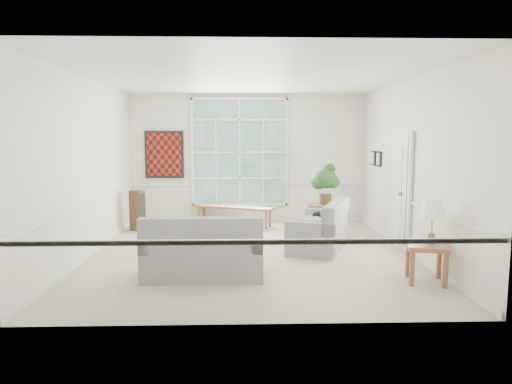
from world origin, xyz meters
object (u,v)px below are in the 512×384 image
loveseat_right (319,225)px  end_table (322,218)px  coffee_table (220,238)px  loveseat_front (203,245)px  side_table (426,263)px

loveseat_right → end_table: loveseat_right is taller
coffee_table → loveseat_front: bearing=-81.3°
coffee_table → side_table: 3.62m
loveseat_front → end_table: size_ratio=2.84×
loveseat_front → coffee_table: size_ratio=1.79×
loveseat_right → end_table: (0.30, 1.44, -0.14)m
end_table → coffee_table: bearing=-147.4°
loveseat_front → coffee_table: 1.73m
loveseat_front → side_table: bearing=-7.9°
loveseat_right → coffee_table: loveseat_right is taller
loveseat_right → coffee_table: bearing=-161.7°
coffee_table → end_table: end_table is taller
loveseat_right → coffee_table: (-1.79, 0.11, -0.26)m
loveseat_right → end_table: bearing=99.9°
loveseat_right → side_table: (1.16, -1.99, -0.16)m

